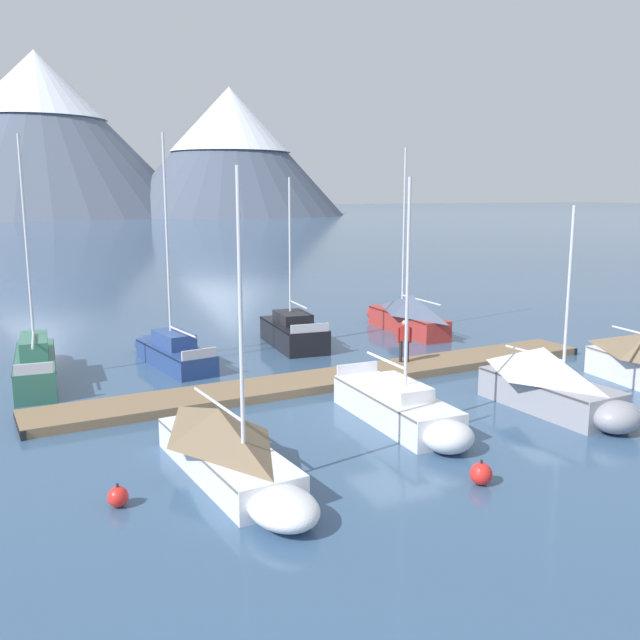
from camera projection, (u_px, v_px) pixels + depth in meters
ground_plane at (395, 412)px, 22.16m from camera, size 700.00×700.00×0.00m
mountain_central_massif at (39, 131)px, 201.97m from camera, size 90.39×90.39×47.16m
mountain_shoulder_ridge at (230, 148)px, 207.12m from camera, size 68.17×68.17×37.55m
dock at (342, 378)px, 25.73m from camera, size 22.44×4.02×0.30m
sailboat_nearest_berth at (36, 361)px, 25.99m from camera, size 1.59×7.35×8.99m
sailboat_second_berth at (229, 449)px, 16.97m from camera, size 2.45×6.98×7.54m
sailboat_mid_dock_port at (170, 350)px, 28.34m from camera, size 2.53×6.36×9.23m
sailboat_mid_dock_starboard at (402, 408)px, 20.79m from camera, size 1.76×6.12×7.39m
sailboat_far_berth at (291, 331)px, 31.90m from camera, size 2.18×5.57×7.61m
sailboat_outer_slip at (553, 382)px, 22.20m from camera, size 2.36×5.72×6.57m
sailboat_end_of_dock at (407, 314)px, 34.69m from camera, size 1.67×6.66×9.10m
person_on_dock at (404, 338)px, 27.36m from camera, size 0.56×0.34×1.69m
mooring_buoy_channel_marker at (118, 497)px, 15.49m from camera, size 0.47×0.47×0.55m
mooring_buoy_inner_mooring at (481, 474)px, 16.66m from camera, size 0.55×0.55×0.63m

